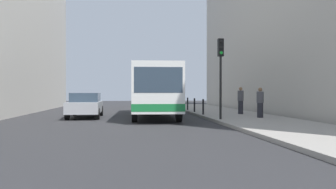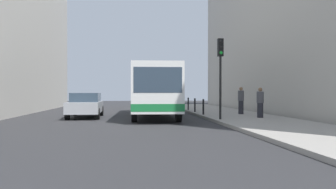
{
  "view_description": "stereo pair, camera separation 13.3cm",
  "coord_description": "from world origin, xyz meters",
  "px_view_note": "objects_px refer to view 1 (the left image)",
  "views": [
    {
      "loc": [
        -1.13,
        -18.29,
        1.54
      ],
      "look_at": [
        1.13,
        0.65,
        1.39
      ],
      "focal_mm": 35.79,
      "sensor_mm": 36.0,
      "label": 1
    },
    {
      "loc": [
        -1.0,
        -18.3,
        1.54
      ],
      "look_at": [
        1.13,
        0.65,
        1.39
      ],
      "focal_mm": 35.79,
      "sensor_mm": 36.0,
      "label": 2
    }
  ],
  "objects_px": {
    "pedestrian_near_signal": "(260,103)",
    "pedestrian_mid_sidewalk": "(241,100)",
    "car_beside_bus": "(86,105)",
    "bollard_farthest": "(182,103)",
    "bus": "(154,89)",
    "bollard_far": "(188,104)",
    "bollard_mid": "(194,105)",
    "bollard_near": "(203,107)",
    "traffic_light": "(221,63)"
  },
  "relations": [
    {
      "from": "bollard_mid",
      "to": "car_beside_bus",
      "type": "bearing_deg",
      "value": -161.49
    },
    {
      "from": "pedestrian_near_signal",
      "to": "bollard_farthest",
      "type": "bearing_deg",
      "value": 41.18
    },
    {
      "from": "bollard_far",
      "to": "pedestrian_near_signal",
      "type": "relative_size",
      "value": 0.58
    },
    {
      "from": "bus",
      "to": "bollard_near",
      "type": "distance_m",
      "value": 3.29
    },
    {
      "from": "pedestrian_mid_sidewalk",
      "to": "pedestrian_near_signal",
      "type": "bearing_deg",
      "value": 158.26
    },
    {
      "from": "bollard_near",
      "to": "pedestrian_near_signal",
      "type": "height_order",
      "value": "pedestrian_near_signal"
    },
    {
      "from": "bollard_far",
      "to": "car_beside_bus",
      "type": "bearing_deg",
      "value": -144.45
    },
    {
      "from": "bollard_mid",
      "to": "bollard_farthest",
      "type": "xyz_separation_m",
      "value": [
        0.0,
        5.4,
        0.0
      ]
    },
    {
      "from": "bus",
      "to": "bollard_near",
      "type": "relative_size",
      "value": 11.69
    },
    {
      "from": "car_beside_bus",
      "to": "bollard_farthest",
      "type": "xyz_separation_m",
      "value": [
        7.11,
        7.78,
        -0.16
      ]
    },
    {
      "from": "car_beside_bus",
      "to": "bollard_far",
      "type": "xyz_separation_m",
      "value": [
        7.11,
        5.08,
        -0.16
      ]
    },
    {
      "from": "bus",
      "to": "pedestrian_near_signal",
      "type": "bearing_deg",
      "value": 148.44
    },
    {
      "from": "bollard_mid",
      "to": "bollard_near",
      "type": "bearing_deg",
      "value": -90.0
    },
    {
      "from": "bus",
      "to": "traffic_light",
      "type": "relative_size",
      "value": 2.71
    },
    {
      "from": "pedestrian_near_signal",
      "to": "pedestrian_mid_sidewalk",
      "type": "xyz_separation_m",
      "value": [
        -0.05,
        3.01,
        0.04
      ]
    },
    {
      "from": "bollard_near",
      "to": "bollard_mid",
      "type": "distance_m",
      "value": 2.7
    },
    {
      "from": "bus",
      "to": "bollard_far",
      "type": "xyz_separation_m",
      "value": [
        2.97,
        4.49,
        -1.1
      ]
    },
    {
      "from": "car_beside_bus",
      "to": "pedestrian_mid_sidewalk",
      "type": "xyz_separation_m",
      "value": [
        9.58,
        -0.07,
        0.22
      ]
    },
    {
      "from": "bollard_near",
      "to": "bollard_farthest",
      "type": "relative_size",
      "value": 1.0
    },
    {
      "from": "traffic_light",
      "to": "pedestrian_near_signal",
      "type": "bearing_deg",
      "value": 18.19
    },
    {
      "from": "traffic_light",
      "to": "car_beside_bus",
      "type": "bearing_deg",
      "value": 151.76
    },
    {
      "from": "car_beside_bus",
      "to": "bollard_farthest",
      "type": "relative_size",
      "value": 4.66
    },
    {
      "from": "bus",
      "to": "bollard_far",
      "type": "height_order",
      "value": "bus"
    },
    {
      "from": "bollard_near",
      "to": "car_beside_bus",
      "type": "bearing_deg",
      "value": 177.42
    },
    {
      "from": "bus",
      "to": "pedestrian_near_signal",
      "type": "xyz_separation_m",
      "value": [
        5.49,
        -3.67,
        -0.76
      ]
    },
    {
      "from": "traffic_light",
      "to": "bollard_farthest",
      "type": "relative_size",
      "value": 4.32
    },
    {
      "from": "pedestrian_near_signal",
      "to": "traffic_light",
      "type": "bearing_deg",
      "value": 136.3
    },
    {
      "from": "bollard_farthest",
      "to": "pedestrian_near_signal",
      "type": "xyz_separation_m",
      "value": [
        2.52,
        -10.86,
        0.34
      ]
    },
    {
      "from": "bus",
      "to": "bollard_mid",
      "type": "relative_size",
      "value": 11.69
    },
    {
      "from": "bollard_farthest",
      "to": "bollard_near",
      "type": "bearing_deg",
      "value": -90.0
    },
    {
      "from": "bollard_near",
      "to": "bollard_farthest",
      "type": "distance_m",
      "value": 8.11
    },
    {
      "from": "pedestrian_near_signal",
      "to": "pedestrian_mid_sidewalk",
      "type": "bearing_deg",
      "value": 29.08
    },
    {
      "from": "car_beside_bus",
      "to": "bollard_mid",
      "type": "height_order",
      "value": "car_beside_bus"
    },
    {
      "from": "bus",
      "to": "bollard_mid",
      "type": "distance_m",
      "value": 3.64
    },
    {
      "from": "bus",
      "to": "car_beside_bus",
      "type": "height_order",
      "value": "bus"
    },
    {
      "from": "car_beside_bus",
      "to": "bollard_farthest",
      "type": "height_order",
      "value": "car_beside_bus"
    },
    {
      "from": "bollard_near",
      "to": "bollard_far",
      "type": "bearing_deg",
      "value": 90.0
    },
    {
      "from": "bollard_mid",
      "to": "traffic_light",
      "type": "bearing_deg",
      "value": -89.08
    },
    {
      "from": "bollard_near",
      "to": "bollard_far",
      "type": "relative_size",
      "value": 1.0
    },
    {
      "from": "bollard_mid",
      "to": "pedestrian_near_signal",
      "type": "height_order",
      "value": "pedestrian_near_signal"
    },
    {
      "from": "bollard_farthest",
      "to": "bus",
      "type": "bearing_deg",
      "value": -112.42
    },
    {
      "from": "bollard_near",
      "to": "bollard_farthest",
      "type": "bearing_deg",
      "value": 90.0
    },
    {
      "from": "bollard_farthest",
      "to": "pedestrian_mid_sidewalk",
      "type": "relative_size",
      "value": 0.56
    },
    {
      "from": "car_beside_bus",
      "to": "pedestrian_mid_sidewalk",
      "type": "bearing_deg",
      "value": 178.87
    },
    {
      "from": "bollard_far",
      "to": "pedestrian_mid_sidewalk",
      "type": "distance_m",
      "value": 5.72
    },
    {
      "from": "bollard_far",
      "to": "bus",
      "type": "bearing_deg",
      "value": -123.46
    },
    {
      "from": "bollard_far",
      "to": "pedestrian_mid_sidewalk",
      "type": "bearing_deg",
      "value": -64.36
    },
    {
      "from": "bus",
      "to": "car_beside_bus",
      "type": "relative_size",
      "value": 2.51
    },
    {
      "from": "traffic_light",
      "to": "bollard_far",
      "type": "distance_m",
      "value": 9.27
    },
    {
      "from": "bollard_far",
      "to": "bollard_farthest",
      "type": "bearing_deg",
      "value": 90.0
    }
  ]
}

